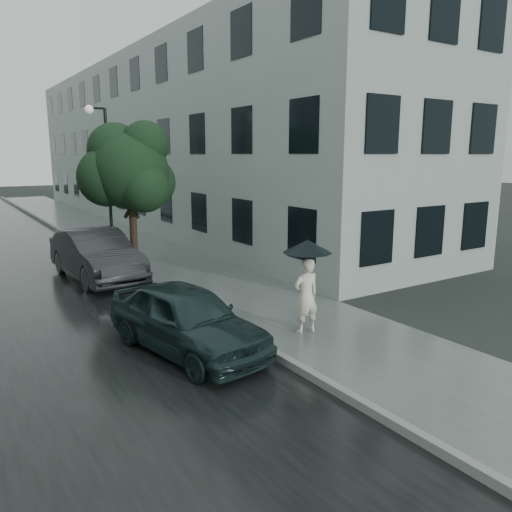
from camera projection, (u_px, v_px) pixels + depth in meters
ground at (317, 332)px, 10.93m from camera, size 120.00×120.00×0.00m
sidewalk at (138, 247)px, 20.93m from camera, size 3.50×60.00×0.01m
kerb_near at (94, 250)px, 19.94m from camera, size 0.15×60.00×0.15m
building_near at (176, 143)px, 28.98m from camera, size 7.02×36.00×9.00m
pedestrian at (306, 296)px, 10.77m from camera, size 0.63×0.43×1.65m
umbrella at (307, 246)px, 10.60m from camera, size 1.23×1.23×1.16m
street_tree at (130, 170)px, 15.70m from camera, size 3.14×2.85×4.88m
lamp_post at (104, 172)px, 18.89m from camera, size 0.83×0.44×5.62m
car_near at (186, 319)px, 9.75m from camera, size 2.24×4.16×1.34m
car_far at (96, 255)px, 15.46m from camera, size 1.90×4.76×1.54m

